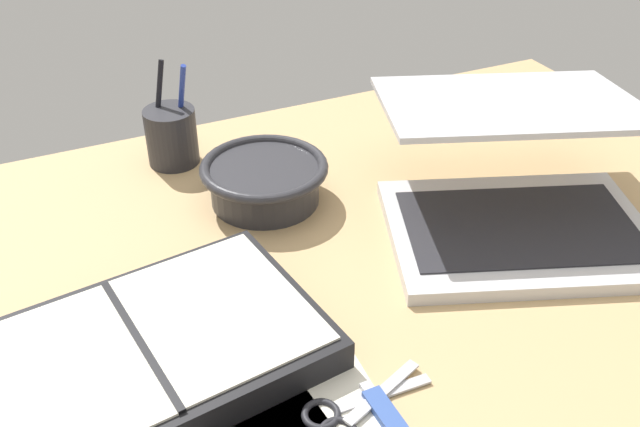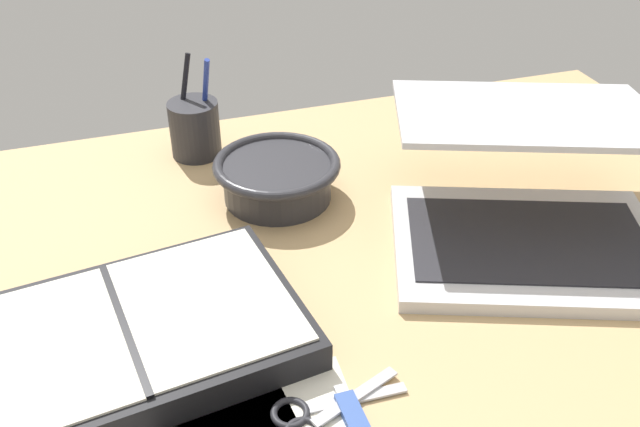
# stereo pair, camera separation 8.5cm
# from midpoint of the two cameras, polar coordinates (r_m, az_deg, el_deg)

# --- Properties ---
(desk_top) EXTENTS (1.40, 1.00, 0.02)m
(desk_top) POSITION_cam_midpoint_polar(r_m,az_deg,el_deg) (0.84, 2.57, -7.83)
(desk_top) COLOR tan
(desk_top) RESTS_ON ground
(laptop) EXTENTS (0.44, 0.45, 0.16)m
(laptop) POSITION_cam_midpoint_polar(r_m,az_deg,el_deg) (0.96, 18.77, 1.05)
(laptop) COLOR silver
(laptop) RESTS_ON desk_top
(bowl) EXTENTS (0.18, 0.18, 0.06)m
(bowl) POSITION_cam_midpoint_polar(r_m,az_deg,el_deg) (1.00, -1.00, 2.90)
(bowl) COLOR #2D2D33
(bowl) RESTS_ON desk_top
(pen_cup) EXTENTS (0.08, 0.08, 0.16)m
(pen_cup) POSITION_cam_midpoint_polar(r_m,az_deg,el_deg) (1.11, -7.83, 6.75)
(pen_cup) COLOR #28282D
(pen_cup) RESTS_ON desk_top
(planner) EXTENTS (0.40, 0.28, 0.04)m
(planner) POSITION_cam_midpoint_polar(r_m,az_deg,el_deg) (0.78, -12.14, -9.93)
(planner) COLOR black
(planner) RESTS_ON desk_top
(scissors) EXTENTS (0.14, 0.07, 0.01)m
(scissors) POSITION_cam_midpoint_polar(r_m,az_deg,el_deg) (0.71, 2.97, -16.05)
(scissors) COLOR #B7B7BC
(scissors) RESTS_ON desk_top
(usb_drive) EXTENTS (0.02, 0.07, 0.01)m
(usb_drive) POSITION_cam_midpoint_polar(r_m,az_deg,el_deg) (0.71, 6.24, -15.98)
(usb_drive) COLOR #33519E
(usb_drive) RESTS_ON desk_top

